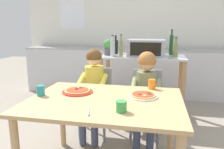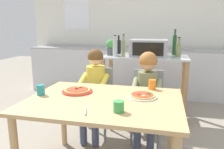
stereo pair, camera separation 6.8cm
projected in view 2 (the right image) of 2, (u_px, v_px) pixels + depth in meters
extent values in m
plane|color=gray|center=(126.00, 122.00, 3.15)|extent=(11.82, 11.82, 0.00)
cube|color=white|center=(142.00, 25.00, 4.61)|extent=(4.85, 0.12, 2.70)
cube|color=white|center=(77.00, 11.00, 4.80)|extent=(0.56, 0.01, 0.80)
cube|color=silver|center=(139.00, 72.00, 4.41)|extent=(4.37, 0.60, 0.87)
cube|color=#9E9EA3|center=(139.00, 49.00, 4.32)|extent=(4.37, 0.60, 0.03)
cube|color=gray|center=(181.00, 49.00, 4.14)|extent=(0.40, 0.33, 0.02)
cylinder|color=#B7BABF|center=(181.00, 43.00, 4.24)|extent=(0.02, 0.02, 0.20)
cube|color=#B7BABF|center=(145.00, 57.00, 3.15)|extent=(1.19, 0.55, 0.02)
cube|color=#AD7F51|center=(144.00, 96.00, 3.27)|extent=(1.09, 0.50, 0.02)
cube|color=#AD7F51|center=(103.00, 90.00, 3.15)|extent=(0.05, 0.05, 0.88)
cube|color=#AD7F51|center=(185.00, 95.00, 2.90)|extent=(0.05, 0.05, 0.88)
cube|color=#AD7F51|center=(111.00, 82.00, 3.59)|extent=(0.05, 0.05, 0.88)
cube|color=#AD7F51|center=(183.00, 86.00, 3.34)|extent=(0.05, 0.05, 0.88)
cube|color=#999BA0|center=(149.00, 48.00, 3.13)|extent=(0.51, 0.37, 0.23)
cube|color=black|center=(148.00, 49.00, 2.95)|extent=(0.41, 0.01, 0.18)
cylinder|color=black|center=(161.00, 55.00, 2.92)|extent=(0.02, 0.01, 0.02)
cylinder|color=#ADB7B2|center=(115.00, 48.00, 3.08)|extent=(0.07, 0.07, 0.23)
cylinder|color=#ADB7B2|center=(115.00, 38.00, 3.05)|extent=(0.03, 0.03, 0.06)
cylinder|color=black|center=(115.00, 35.00, 3.04)|extent=(0.04, 0.04, 0.01)
cylinder|color=olive|center=(178.00, 50.00, 3.06)|extent=(0.07, 0.07, 0.18)
cylinder|color=olive|center=(179.00, 41.00, 3.04)|extent=(0.04, 0.04, 0.08)
cylinder|color=black|center=(179.00, 38.00, 3.03)|extent=(0.04, 0.04, 0.01)
cylinder|color=black|center=(119.00, 47.00, 3.39)|extent=(0.07, 0.07, 0.21)
cylinder|color=black|center=(119.00, 38.00, 3.37)|extent=(0.03, 0.03, 0.06)
cylinder|color=black|center=(119.00, 36.00, 3.36)|extent=(0.03, 0.03, 0.01)
cylinder|color=olive|center=(123.00, 49.00, 3.07)|extent=(0.05, 0.05, 0.22)
cylinder|color=olive|center=(124.00, 38.00, 3.04)|extent=(0.02, 0.02, 0.08)
cylinder|color=black|center=(124.00, 35.00, 3.03)|extent=(0.03, 0.03, 0.01)
cylinder|color=#1E4723|center=(174.00, 45.00, 3.23)|extent=(0.06, 0.06, 0.29)
cylinder|color=#1E4723|center=(175.00, 33.00, 3.19)|extent=(0.03, 0.03, 0.07)
cylinder|color=black|center=(175.00, 30.00, 3.18)|extent=(0.03, 0.03, 0.01)
cylinder|color=#4C4C51|center=(111.00, 52.00, 3.24)|extent=(0.12, 0.12, 0.10)
sphere|color=#428942|center=(111.00, 44.00, 3.22)|extent=(0.15, 0.15, 0.15)
cube|color=tan|center=(104.00, 101.00, 1.88)|extent=(1.29, 0.95, 0.03)
cylinder|color=tan|center=(63.00, 116.00, 2.48)|extent=(0.06, 0.06, 0.69)
cylinder|color=tan|center=(172.00, 126.00, 2.22)|extent=(0.06, 0.06, 0.69)
cube|color=gray|center=(96.00, 101.00, 2.69)|extent=(0.36, 0.36, 0.04)
cube|color=gray|center=(100.00, 82.00, 2.80)|extent=(0.34, 0.03, 0.38)
cylinder|color=gray|center=(105.00, 124.00, 2.56)|extent=(0.03, 0.03, 0.42)
cylinder|color=gray|center=(80.00, 122.00, 2.63)|extent=(0.03, 0.03, 0.42)
cylinder|color=gray|center=(111.00, 114.00, 2.84)|extent=(0.03, 0.03, 0.42)
cylinder|color=gray|center=(89.00, 112.00, 2.91)|extent=(0.03, 0.03, 0.42)
cube|color=gray|center=(147.00, 105.00, 2.55)|extent=(0.36, 0.36, 0.04)
cube|color=gray|center=(148.00, 85.00, 2.66)|extent=(0.34, 0.03, 0.38)
cylinder|color=gray|center=(159.00, 130.00, 2.42)|extent=(0.03, 0.03, 0.42)
cylinder|color=gray|center=(131.00, 127.00, 2.49)|extent=(0.03, 0.03, 0.42)
cylinder|color=gray|center=(160.00, 119.00, 2.71)|extent=(0.03, 0.03, 0.42)
cylinder|color=gray|center=(135.00, 117.00, 2.78)|extent=(0.03, 0.03, 0.42)
cube|color=#424C6B|center=(98.00, 102.00, 2.53)|extent=(0.10, 0.30, 0.10)
cylinder|color=#424C6B|center=(95.00, 126.00, 2.46)|extent=(0.08, 0.08, 0.44)
cube|color=#424C6B|center=(87.00, 101.00, 2.56)|extent=(0.10, 0.30, 0.10)
cylinder|color=#424C6B|center=(83.00, 125.00, 2.49)|extent=(0.08, 0.08, 0.44)
cylinder|color=yellow|center=(104.00, 82.00, 2.50)|extent=(0.06, 0.26, 0.15)
cylinder|color=yellow|center=(82.00, 80.00, 2.56)|extent=(0.06, 0.26, 0.15)
cylinder|color=yellow|center=(96.00, 82.00, 2.64)|extent=(0.22, 0.22, 0.39)
sphere|color=beige|center=(95.00, 58.00, 2.58)|extent=(0.17, 0.17, 0.17)
sphere|color=brown|center=(95.00, 57.00, 2.57)|extent=(0.18, 0.18, 0.18)
cube|color=#424C6B|center=(152.00, 106.00, 2.39)|extent=(0.10, 0.30, 0.10)
cylinder|color=#424C6B|center=(151.00, 132.00, 2.32)|extent=(0.08, 0.08, 0.44)
cube|color=#424C6B|center=(139.00, 105.00, 2.43)|extent=(0.10, 0.30, 0.10)
cylinder|color=#424C6B|center=(137.00, 131.00, 2.35)|extent=(0.08, 0.08, 0.44)
cylinder|color=#7A7F56|center=(159.00, 87.00, 2.37)|extent=(0.06, 0.26, 0.15)
cylinder|color=#7A7F56|center=(135.00, 85.00, 2.43)|extent=(0.06, 0.26, 0.15)
cylinder|color=#7A7F56|center=(147.00, 87.00, 2.51)|extent=(0.22, 0.22, 0.35)
sphere|color=tan|center=(148.00, 62.00, 2.45)|extent=(0.19, 0.19, 0.19)
sphere|color=#9E6633|center=(148.00, 61.00, 2.44)|extent=(0.20, 0.20, 0.20)
cylinder|color=red|center=(77.00, 91.00, 2.08)|extent=(0.28, 0.28, 0.01)
cylinder|color=tan|center=(77.00, 90.00, 2.08)|extent=(0.24, 0.24, 0.01)
cylinder|color=#B23D23|center=(77.00, 89.00, 2.08)|extent=(0.20, 0.20, 0.00)
cylinder|color=maroon|center=(76.00, 89.00, 2.07)|extent=(0.02, 0.02, 0.01)
cylinder|color=maroon|center=(77.00, 88.00, 2.09)|extent=(0.03, 0.03, 0.01)
cylinder|color=#563319|center=(76.00, 89.00, 2.09)|extent=(0.02, 0.02, 0.01)
cylinder|color=#DBC666|center=(78.00, 87.00, 2.14)|extent=(0.02, 0.02, 0.01)
cylinder|color=#563319|center=(81.00, 87.00, 2.13)|extent=(0.03, 0.03, 0.01)
cylinder|color=white|center=(142.00, 97.00, 1.93)|extent=(0.25, 0.25, 0.01)
cylinder|color=tan|center=(142.00, 95.00, 1.93)|extent=(0.22, 0.22, 0.01)
cylinder|color=#B23D23|center=(142.00, 94.00, 1.93)|extent=(0.19, 0.19, 0.00)
cylinder|color=#386628|center=(149.00, 95.00, 1.90)|extent=(0.03, 0.03, 0.01)
cylinder|color=#563319|center=(148.00, 93.00, 1.94)|extent=(0.03, 0.03, 0.01)
cylinder|color=maroon|center=(139.00, 94.00, 1.91)|extent=(0.03, 0.03, 0.01)
cylinder|color=#DBC666|center=(144.00, 96.00, 1.87)|extent=(0.03, 0.03, 0.01)
cylinder|color=teal|center=(41.00, 90.00, 1.99)|extent=(0.07, 0.07, 0.09)
cylinder|color=orange|center=(152.00, 84.00, 2.16)|extent=(0.07, 0.07, 0.10)
cylinder|color=green|center=(119.00, 107.00, 1.59)|extent=(0.08, 0.08, 0.08)
cylinder|color=#B7BABF|center=(86.00, 111.00, 1.60)|extent=(0.06, 0.14, 0.01)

